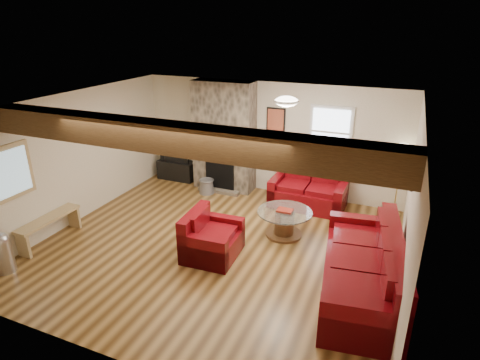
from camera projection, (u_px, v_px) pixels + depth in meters
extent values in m
plane|color=#4F3215|center=(217.00, 246.00, 7.08)|extent=(8.00, 8.00, 0.00)
plane|color=white|center=(213.00, 105.00, 6.15)|extent=(8.00, 8.00, 0.00)
plane|color=beige|center=(269.00, 138.00, 8.97)|extent=(8.00, 0.00, 8.00)
plane|color=beige|center=(102.00, 269.00, 4.26)|extent=(8.00, 0.00, 8.00)
plane|color=beige|center=(75.00, 158.00, 7.69)|extent=(0.00, 7.50, 7.50)
plane|color=beige|center=(410.00, 212.00, 5.54)|extent=(0.00, 7.50, 7.50)
cube|color=#382410|center=(171.00, 138.00, 5.15)|extent=(6.00, 0.36, 0.38)
cube|color=#38332B|center=(224.00, 137.00, 9.11)|extent=(1.40, 0.50, 2.50)
cube|color=black|center=(220.00, 173.00, 9.20)|extent=(0.70, 0.06, 0.90)
cube|color=#38332B|center=(219.00, 190.00, 9.31)|extent=(1.00, 0.25, 0.08)
cylinder|color=#402914|center=(284.00, 234.00, 7.44)|extent=(0.67, 0.67, 0.04)
cylinder|color=#402914|center=(284.00, 224.00, 7.37)|extent=(0.36, 0.36, 0.45)
cylinder|color=white|center=(285.00, 212.00, 7.27)|extent=(1.00, 1.00, 0.02)
cube|color=maroon|center=(285.00, 210.00, 7.26)|extent=(0.28, 0.20, 0.03)
cube|color=black|center=(177.00, 170.00, 10.00)|extent=(0.94, 0.38, 0.47)
imported|color=black|center=(176.00, 152.00, 9.82)|extent=(0.79, 0.10, 0.46)
cylinder|color=tan|center=(393.00, 214.00, 8.24)|extent=(0.27, 0.27, 0.03)
cylinder|color=tan|center=(398.00, 184.00, 7.99)|extent=(0.03, 0.03, 1.35)
cone|color=beige|center=(403.00, 151.00, 7.74)|extent=(0.39, 0.39, 0.27)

